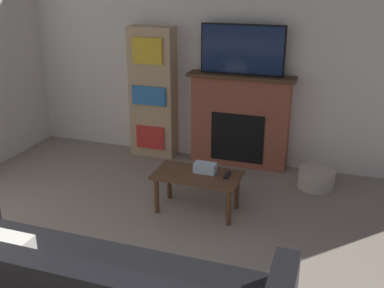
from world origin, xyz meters
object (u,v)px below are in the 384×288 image
(tv, at_px, (242,50))
(storage_basket, at_px, (316,178))
(coffee_table, at_px, (197,180))
(fireplace, at_px, (240,120))
(bookshelf, at_px, (153,93))

(tv, distance_m, storage_basket, 1.71)
(tv, height_order, coffee_table, tv)
(fireplace, relative_size, bookshelf, 0.77)
(fireplace, relative_size, coffee_table, 1.50)
(coffee_table, relative_size, bookshelf, 0.52)
(tv, distance_m, bookshelf, 1.30)
(fireplace, distance_m, storage_basket, 1.16)
(fireplace, distance_m, tv, 0.87)
(fireplace, bearing_deg, storage_basket, -20.75)
(bookshelf, bearing_deg, tv, 0.15)
(storage_basket, bearing_deg, bookshelf, 170.62)
(bookshelf, height_order, storage_basket, bookshelf)
(tv, xyz_separation_m, storage_basket, (0.99, -0.36, -1.34))
(fireplace, relative_size, storage_basket, 3.18)
(tv, relative_size, storage_basket, 2.45)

